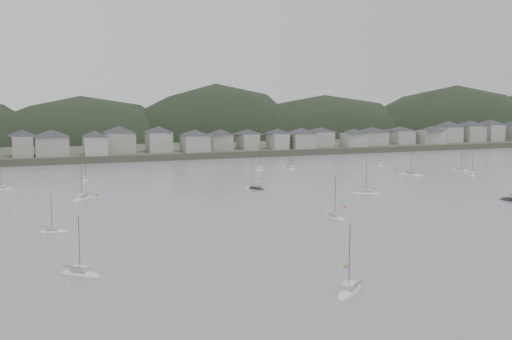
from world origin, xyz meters
name	(u,v)px	position (x,y,z in m)	size (l,w,h in m)	color
ground	(404,246)	(0.00, 0.00, 0.00)	(900.00, 900.00, 0.00)	slate
far_shore_land	(131,140)	(0.00, 295.00, 1.50)	(900.00, 250.00, 3.00)	#383D2D
forested_ridge	(146,163)	(4.83, 269.40, -11.28)	(851.55, 103.94, 102.57)	black
waterfront_town	(270,137)	(50.59, 183.34, 8.66)	(451.48, 28.46, 12.92)	#9C998E
sailboat_lead	(52,232)	(-60.31, 35.70, 0.19)	(6.58, 3.68, 8.62)	silver
moored_fleet	(261,195)	(-3.02, 63.25, 0.18)	(214.25, 151.29, 12.90)	silver
motor_launch_far	(256,188)	(0.53, 76.74, 0.30)	(4.89, 7.76, 3.76)	black
mooring_buoys	(320,195)	(12.38, 57.43, 0.15)	(159.12, 134.11, 0.70)	#B6793C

